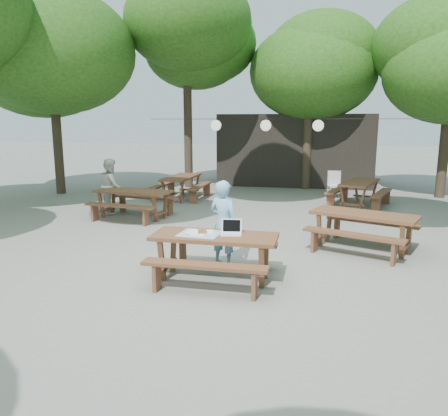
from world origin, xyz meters
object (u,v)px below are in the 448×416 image
Objects in this scene: main_picnic_table at (215,256)px; woman at (223,223)px; second_person at (111,186)px; picnic_table_nw at (133,204)px; plastic_chair at (335,190)px.

woman is at bearing 91.08° from main_picnic_table.
second_person is (-4.04, 4.46, 0.38)m from main_picnic_table.
plastic_chair is (5.31, 4.33, -0.13)m from picnic_table_nw.
second_person is (-4.03, 3.74, -0.01)m from woman.
plastic_chair is (6.16, 3.86, -0.51)m from second_person.
second_person is 1.70× the size of plastic_chair.
plastic_chair is at bearing 46.58° from picnic_table_nw.
picnic_table_nw is 4.58m from woman.
woman is 1.01× the size of second_person.
woman reaches higher than second_person.
picnic_table_nw is (-3.19, 3.99, 0.00)m from main_picnic_table.
second_person reaches higher than main_picnic_table.
main_picnic_table is 8.58m from plastic_chair.
plastic_chair reaches higher than picnic_table_nw.
main_picnic_table is at bearing -43.95° from picnic_table_nw.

